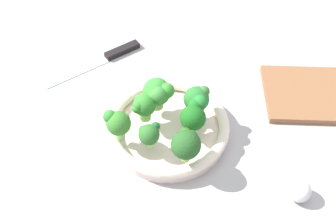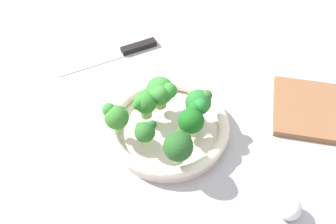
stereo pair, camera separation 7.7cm
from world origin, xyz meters
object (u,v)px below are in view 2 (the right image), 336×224
broccoli_floret_0 (147,132)px  broccoli_floret_1 (116,117)px  broccoli_floret_6 (145,103)px  knife (122,52)px  broccoli_floret_5 (160,92)px  broccoli_floret_3 (179,146)px  broccoli_floret_4 (199,104)px  broccoli_floret_2 (192,119)px  garlic_bulb (289,208)px  bowl (168,127)px  cutting_board (333,113)px

broccoli_floret_0 → broccoli_floret_1: size_ratio=0.75×
broccoli_floret_6 → knife: 26.80cm
broccoli_floret_5 → broccoli_floret_6: broccoli_floret_5 is taller
broccoli_floret_3 → broccoli_floret_4: 11.27cm
broccoli_floret_2 → broccoli_floret_4: bearing=-97.3°
broccoli_floret_0 → broccoli_floret_5: (0.05, -9.42, 1.72)cm
garlic_bulb → knife: bearing=-36.7°
bowl → broccoli_floret_2: (-5.19, 0.94, 5.73)cm
bowl → knife: bearing=-49.1°
broccoli_floret_2 → broccoli_floret_4: size_ratio=0.95×
bowl → broccoli_floret_6: size_ratio=3.98×
broccoli_floret_0 → broccoli_floret_3: bearing=161.4°
broccoli_floret_6 → broccoli_floret_3: bearing=138.0°
bowl → broccoli_floret_4: 8.87cm
broccoli_floret_3 → broccoli_floret_6: (9.52, -8.57, -0.44)cm
broccoli_floret_5 → cutting_board: broccoli_floret_5 is taller
broccoli_floret_2 → broccoli_floret_6: same height
broccoli_floret_2 → cutting_board: (-28.98, -16.36, -7.02)cm
broccoli_floret_3 → broccoli_floret_5: size_ratio=0.97×
broccoli_floret_0 → broccoli_floret_3: (-7.08, 2.38, 1.40)cm
broccoli_floret_6 → bowl: bearing=178.9°
broccoli_floret_1 → garlic_bulb: 36.53cm
broccoli_floret_3 → broccoli_floret_6: broccoli_floret_3 is taller
broccoli_floret_6 → garlic_bulb: bearing=159.1°
broccoli_floret_1 → broccoli_floret_4: 16.75cm
bowl → broccoli_floret_5: broccoli_floret_5 is taller
broccoli_floret_3 → garlic_bulb: 22.88cm
broccoli_floret_0 → broccoli_floret_2: bearing=-146.4°
bowl → knife: bowl is taller
broccoli_floret_1 → knife: bearing=-70.1°
broccoli_floret_2 → broccoli_floret_4: broccoli_floret_4 is taller
broccoli_floret_0 → garlic_bulb: broccoli_floret_0 is taller
broccoli_floret_5 → broccoli_floret_1: bearing=52.6°
bowl → cutting_board: 37.52cm
broccoli_floret_4 → broccoli_floret_6: broccoli_floret_4 is taller
broccoli_floret_2 → knife: 33.87cm
bowl → broccoli_floret_4: size_ratio=3.79×
broccoli_floret_1 → knife: 29.72cm
broccoli_floret_4 → cutting_board: broccoli_floret_4 is taller
broccoli_floret_2 → broccoli_floret_6: (10.20, -1.04, 0.24)cm
broccoli_floret_6 → broccoli_floret_4: bearing=-166.1°
broccoli_floret_5 → garlic_bulb: bearing=152.2°
knife → garlic_bulb: garlic_bulb is taller
broccoli_floret_0 → garlic_bulb: (-28.81, 5.77, -4.88)cm
bowl → broccoli_floret_1: bearing=29.5°
broccoli_floret_1 → broccoli_floret_5: bearing=-127.4°
broccoli_floret_5 → cutting_board: size_ratio=0.29×
garlic_bulb → broccoli_floret_0: bearing=-11.3°
broccoli_floret_6 → garlic_bulb: size_ratio=1.47×
broccoli_floret_1 → broccoli_floret_4: (-14.77, -7.90, -0.10)cm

